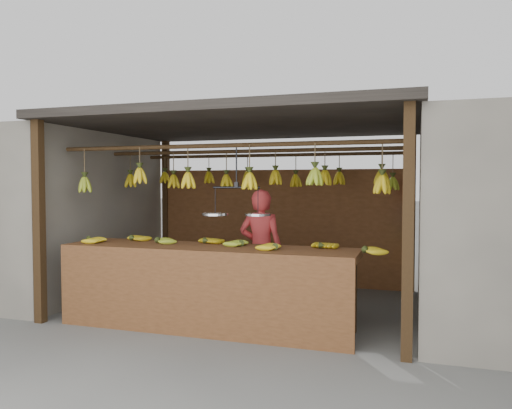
% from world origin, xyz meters
% --- Properties ---
extents(ground, '(80.00, 80.00, 0.00)m').
position_xyz_m(ground, '(0.00, 0.00, 0.00)').
color(ground, '#5B5B57').
extents(stall, '(4.30, 3.30, 2.40)m').
position_xyz_m(stall, '(0.00, 0.33, 1.97)').
color(stall, '#301F0F').
rests_on(stall, ground).
extents(neighbor_left, '(3.00, 3.00, 2.30)m').
position_xyz_m(neighbor_left, '(-3.60, 0.00, 1.15)').
color(neighbor_left, slate).
rests_on(neighbor_left, ground).
extents(counter, '(3.48, 0.74, 0.96)m').
position_xyz_m(counter, '(-0.09, -1.22, 0.70)').
color(counter, brown).
rests_on(counter, ground).
extents(hanging_bananas, '(3.66, 2.24, 0.39)m').
position_xyz_m(hanging_bananas, '(0.00, -0.00, 1.63)').
color(hanging_bananas, '#92A523').
rests_on(hanging_bananas, ground).
extents(balance_scale, '(0.74, 0.37, 0.77)m').
position_xyz_m(balance_scale, '(0.20, -1.00, 1.29)').
color(balance_scale, black).
rests_on(balance_scale, ground).
extents(vendor, '(0.57, 0.39, 1.51)m').
position_xyz_m(vendor, '(0.22, -0.17, 0.76)').
color(vendor, '#BF3333').
rests_on(vendor, ground).
extents(bag_bundles, '(0.08, 0.26, 1.26)m').
position_xyz_m(bag_bundles, '(1.94, 1.35, 1.01)').
color(bag_bundles, red).
rests_on(bag_bundles, ground).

